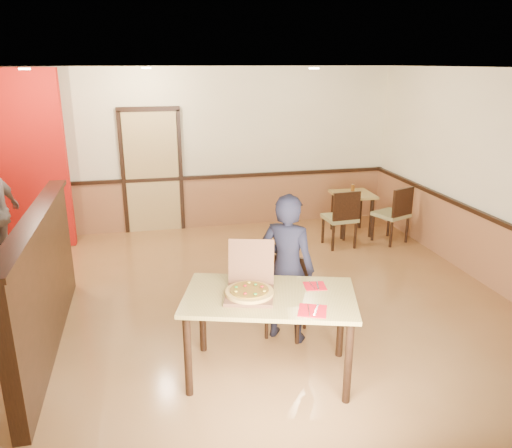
% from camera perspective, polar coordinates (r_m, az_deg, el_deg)
% --- Properties ---
extents(floor, '(7.00, 7.00, 0.00)m').
position_cam_1_polar(floor, '(5.99, -2.46, -10.49)').
color(floor, '#A67240').
rests_on(floor, ground).
extents(ceiling, '(7.00, 7.00, 0.00)m').
position_cam_1_polar(ceiling, '(5.27, -2.88, 17.35)').
color(ceiling, black).
rests_on(ceiling, wall_back).
extents(wall_back, '(7.00, 0.00, 7.00)m').
position_cam_1_polar(wall_back, '(8.86, -6.70, 8.41)').
color(wall_back, '#FFF3C7').
rests_on(wall_back, floor).
extents(wall_right, '(0.00, 7.00, 7.00)m').
position_cam_1_polar(wall_right, '(6.97, 27.06, 3.93)').
color(wall_right, '#FFF3C7').
rests_on(wall_right, floor).
extents(wainscot_back, '(7.00, 0.04, 0.90)m').
position_cam_1_polar(wainscot_back, '(9.03, -6.46, 2.43)').
color(wainscot_back, '#9A633D').
rests_on(wainscot_back, floor).
extents(chair_rail_back, '(7.00, 0.06, 0.06)m').
position_cam_1_polar(chair_rail_back, '(8.90, -6.55, 5.31)').
color(chair_rail_back, black).
rests_on(chair_rail_back, wall_back).
extents(wainscot_right, '(0.04, 7.00, 0.90)m').
position_cam_1_polar(wainscot_right, '(7.21, 25.82, -3.40)').
color(wainscot_right, '#9A633D').
rests_on(wainscot_right, floor).
extents(chair_rail_right, '(0.06, 7.00, 0.06)m').
position_cam_1_polar(chair_rail_right, '(7.05, 26.20, 0.14)').
color(chair_rail_right, black).
rests_on(chair_rail_right, wall_right).
extents(back_door, '(0.90, 0.06, 2.10)m').
position_cam_1_polar(back_door, '(8.84, -11.78, 5.82)').
color(back_door, tan).
rests_on(back_door, wall_back).
extents(booth_partition, '(0.20, 3.10, 1.44)m').
position_cam_1_polar(booth_partition, '(5.53, -23.13, -6.10)').
color(booth_partition, black).
rests_on(booth_partition, floor).
extents(red_accent_panel, '(1.60, 0.20, 2.78)m').
position_cam_1_polar(red_accent_panel, '(8.55, -26.12, 6.36)').
color(red_accent_panel, '#AD120C').
rests_on(red_accent_panel, floor).
extents(spot_a, '(0.14, 0.14, 0.02)m').
position_cam_1_polar(spot_a, '(7.13, -24.95, 15.78)').
color(spot_a, '#FFEBB2').
rests_on(spot_a, ceiling).
extents(spot_b, '(0.14, 0.14, 0.02)m').
position_cam_1_polar(spot_b, '(7.69, -12.43, 17.02)').
color(spot_b, '#FFEBB2').
rests_on(spot_b, ceiling).
extents(spot_c, '(0.14, 0.14, 0.02)m').
position_cam_1_polar(spot_c, '(7.08, 6.65, 17.26)').
color(spot_c, '#FFEBB2').
rests_on(spot_c, ceiling).
extents(main_table, '(1.75, 1.31, 0.84)m').
position_cam_1_polar(main_table, '(4.65, 1.55, -9.35)').
color(main_table, tan).
rests_on(main_table, floor).
extents(diner_chair, '(0.57, 0.57, 0.84)m').
position_cam_1_polar(diner_chair, '(5.51, 3.68, -7.89)').
color(diner_chair, olive).
rests_on(diner_chair, floor).
extents(side_chair_left, '(0.50, 0.50, 0.95)m').
position_cam_1_polar(side_chair_left, '(8.06, 9.78, 0.87)').
color(side_chair_left, olive).
rests_on(side_chair_left, floor).
extents(side_chair_right, '(0.62, 0.62, 0.95)m').
position_cam_1_polar(side_chair_right, '(8.45, 15.56, 1.28)').
color(side_chair_right, olive).
rests_on(side_chair_right, floor).
extents(side_table, '(0.69, 0.69, 0.72)m').
position_cam_1_polar(side_table, '(8.77, 10.96, 2.37)').
color(side_table, tan).
rests_on(side_table, floor).
extents(diner, '(0.71, 0.66, 1.62)m').
position_cam_1_polar(diner, '(5.23, 3.57, -5.10)').
color(diner, black).
rests_on(diner, floor).
extents(pizza_box, '(0.55, 0.60, 0.45)m').
position_cam_1_polar(pizza_box, '(4.58, -0.71, -7.41)').
color(pizza_box, brown).
rests_on(pizza_box, main_table).
extents(pizza, '(0.51, 0.51, 0.03)m').
position_cam_1_polar(pizza, '(4.54, -0.75, -7.80)').
color(pizza, gold).
rests_on(pizza, pizza_box).
extents(napkin_near, '(0.31, 0.31, 0.01)m').
position_cam_1_polar(napkin_near, '(4.35, 6.46, -9.81)').
color(napkin_near, red).
rests_on(napkin_near, main_table).
extents(napkin_far, '(0.22, 0.22, 0.01)m').
position_cam_1_polar(napkin_far, '(4.80, 6.74, -7.04)').
color(napkin_far, red).
rests_on(napkin_far, main_table).
extents(condiment, '(0.06, 0.06, 0.16)m').
position_cam_1_polar(condiment, '(8.70, 11.00, 3.95)').
color(condiment, brown).
rests_on(condiment, side_table).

